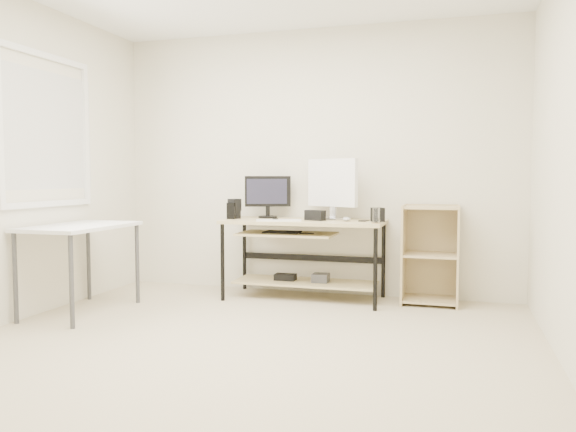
% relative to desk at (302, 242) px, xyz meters
% --- Properties ---
extents(room, '(4.01, 4.01, 2.62)m').
position_rel_desk_xyz_m(room, '(-0.11, -1.62, 0.78)').
color(room, '#C5B797').
rests_on(room, ground).
extents(desk, '(1.50, 0.65, 0.75)m').
position_rel_desk_xyz_m(desk, '(0.00, 0.00, 0.00)').
color(desk, tan).
rests_on(desk, ground).
extents(side_table, '(0.60, 1.00, 0.75)m').
position_rel_desk_xyz_m(side_table, '(-1.65, -1.06, 0.13)').
color(side_table, white).
rests_on(side_table, ground).
extents(shelf_unit, '(0.50, 0.40, 0.90)m').
position_rel_desk_xyz_m(shelf_unit, '(1.18, 0.16, -0.09)').
color(shelf_unit, tan).
rests_on(shelf_unit, ground).
extents(black_monitor, '(0.43, 0.21, 0.41)m').
position_rel_desk_xyz_m(black_monitor, '(-0.39, 0.16, 0.45)').
color(black_monitor, black).
rests_on(black_monitor, desk).
extents(white_imac, '(0.52, 0.26, 0.58)m').
position_rel_desk_xyz_m(white_imac, '(0.26, 0.14, 0.54)').
color(white_imac, silver).
rests_on(white_imac, desk).
extents(keyboard, '(0.43, 0.23, 0.01)m').
position_rel_desk_xyz_m(keyboard, '(-0.16, -0.20, 0.22)').
color(keyboard, white).
rests_on(keyboard, desk).
extents(mouse, '(0.11, 0.13, 0.04)m').
position_rel_desk_xyz_m(mouse, '(0.43, -0.03, 0.23)').
color(mouse, '#B8B8BD').
rests_on(mouse, desk).
extents(center_speaker, '(0.21, 0.15, 0.09)m').
position_rel_desk_xyz_m(center_speaker, '(0.14, -0.02, 0.26)').
color(center_speaker, black).
rests_on(center_speaker, desk).
extents(speaker_left, '(0.13, 0.13, 0.19)m').
position_rel_desk_xyz_m(speaker_left, '(-0.67, -0.03, 0.31)').
color(speaker_left, black).
rests_on(speaker_left, desk).
extents(speaker_right, '(0.14, 0.14, 0.13)m').
position_rel_desk_xyz_m(speaker_right, '(0.71, -0.01, 0.27)').
color(speaker_right, black).
rests_on(speaker_right, desk).
extents(audio_controller, '(0.08, 0.05, 0.16)m').
position_rel_desk_xyz_m(audio_controller, '(-0.67, -0.09, 0.29)').
color(audio_controller, black).
rests_on(audio_controller, desk).
extents(volume_puck, '(0.07, 0.07, 0.02)m').
position_rel_desk_xyz_m(volume_puck, '(-0.20, -0.17, 0.22)').
color(volume_puck, black).
rests_on(volume_puck, desk).
extents(smartphone, '(0.09, 0.13, 0.01)m').
position_rel_desk_xyz_m(smartphone, '(0.59, 0.02, 0.22)').
color(smartphone, black).
rests_on(smartphone, desk).
extents(coaster, '(0.10, 0.10, 0.01)m').
position_rel_desk_xyz_m(coaster, '(0.72, -0.19, 0.21)').
color(coaster, olive).
rests_on(coaster, desk).
extents(drinking_glass, '(0.08, 0.08, 0.13)m').
position_rel_desk_xyz_m(drinking_glass, '(0.72, -0.19, 0.28)').
color(drinking_glass, white).
rests_on(drinking_glass, coaster).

